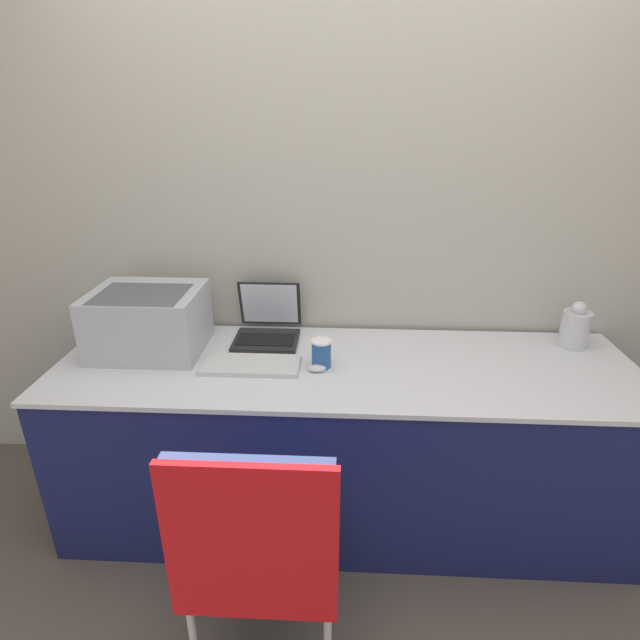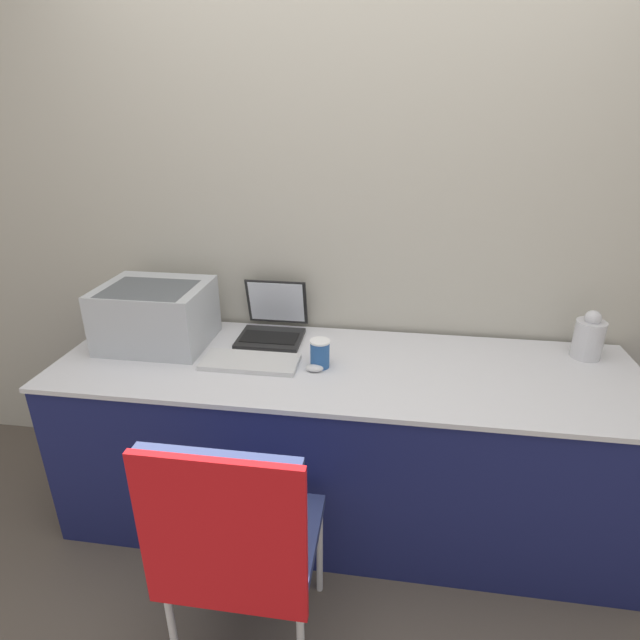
# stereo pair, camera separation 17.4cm
# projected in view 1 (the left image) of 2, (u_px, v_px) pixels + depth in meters

# --- Properties ---
(ground_plane) EXTENTS (14.00, 14.00, 0.00)m
(ground_plane) POSITION_uv_depth(u_px,v_px,m) (341.00, 572.00, 2.03)
(ground_plane) COLOR brown
(wall_back) EXTENTS (8.00, 0.05, 2.60)m
(wall_back) POSITION_uv_depth(u_px,v_px,m) (348.00, 215.00, 2.23)
(wall_back) COLOR #B7B2A3
(wall_back) RESTS_ON ground_plane
(table) EXTENTS (2.39, 0.73, 0.77)m
(table) POSITION_uv_depth(u_px,v_px,m) (344.00, 440.00, 2.21)
(table) COLOR #191E51
(table) RESTS_ON ground_plane
(printer) EXTENTS (0.45, 0.37, 0.27)m
(printer) POSITION_uv_depth(u_px,v_px,m) (148.00, 319.00, 2.13)
(printer) COLOR #B2B7BC
(printer) RESTS_ON table
(laptop_left) EXTENTS (0.29, 0.30, 0.24)m
(laptop_left) POSITION_uv_depth(u_px,v_px,m) (268.00, 327.00, 2.28)
(laptop_left) COLOR black
(laptop_left) RESTS_ON table
(external_keyboard) EXTENTS (0.40, 0.18, 0.02)m
(external_keyboard) POSITION_uv_depth(u_px,v_px,m) (251.00, 365.00, 2.03)
(external_keyboard) COLOR silver
(external_keyboard) RESTS_ON table
(coffee_cup) EXTENTS (0.08, 0.08, 0.12)m
(coffee_cup) POSITION_uv_depth(u_px,v_px,m) (321.00, 353.00, 2.02)
(coffee_cup) COLOR #285699
(coffee_cup) RESTS_ON table
(mouse) EXTENTS (0.07, 0.04, 0.03)m
(mouse) POSITION_uv_depth(u_px,v_px,m) (317.00, 368.00, 1.99)
(mouse) COLOR silver
(mouse) RESTS_ON table
(metal_pitcher) EXTENTS (0.12, 0.12, 0.21)m
(metal_pitcher) POSITION_uv_depth(u_px,v_px,m) (575.00, 327.00, 2.18)
(metal_pitcher) COLOR silver
(metal_pitcher) RESTS_ON table
(chair) EXTENTS (0.47, 0.45, 0.94)m
(chair) POSITION_uv_depth(u_px,v_px,m) (259.00, 543.00, 1.45)
(chair) COLOR navy
(chair) RESTS_ON ground_plane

